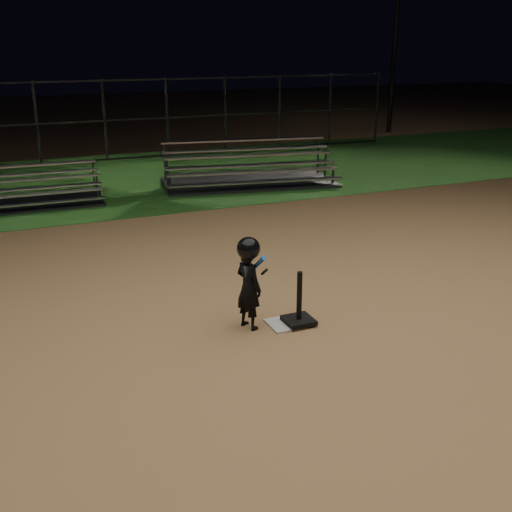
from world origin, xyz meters
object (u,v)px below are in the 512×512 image
(child_batter, at_px, (249,281))
(bleacher_right, at_px, (249,176))
(batting_tee, at_px, (299,314))
(light_pole_right, at_px, (398,4))
(bleacher_left, at_px, (24,198))
(home_plate, at_px, (285,324))

(child_batter, xyz_separation_m, bleacher_right, (3.32, 8.00, -0.44))
(batting_tee, xyz_separation_m, light_pole_right, (11.83, 15.00, 4.79))
(light_pole_right, bearing_deg, bleacher_left, -155.05)
(home_plate, bearing_deg, bleacher_right, 70.74)
(batting_tee, bearing_deg, home_plate, 160.89)
(child_batter, height_order, light_pole_right, light_pole_right)
(bleacher_right, bearing_deg, home_plate, -99.63)
(home_plate, bearing_deg, child_batter, 165.92)
(home_plate, distance_m, child_batter, 0.82)
(bleacher_left, relative_size, bleacher_right, 0.74)
(bleacher_left, height_order, light_pole_right, light_pole_right)
(bleacher_right, distance_m, light_pole_right, 12.36)
(batting_tee, bearing_deg, light_pole_right, 51.74)
(child_batter, bearing_deg, light_pole_right, -61.76)
(bleacher_left, distance_m, bleacher_right, 5.63)
(child_batter, bearing_deg, bleacher_right, -44.18)
(home_plate, bearing_deg, batting_tee, -19.11)
(bleacher_left, relative_size, light_pole_right, 0.42)
(batting_tee, height_order, bleacher_left, bleacher_left)
(batting_tee, bearing_deg, bleacher_left, 110.01)
(child_batter, xyz_separation_m, bleacher_left, (-2.31, 7.94, -0.49))
(bleacher_left, height_order, bleacher_right, bleacher_right)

